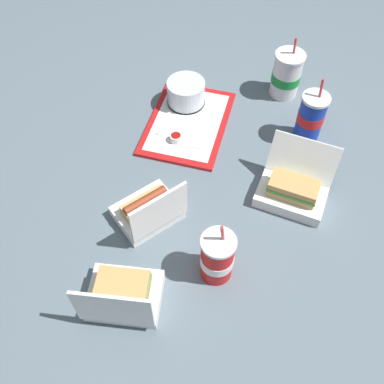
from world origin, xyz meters
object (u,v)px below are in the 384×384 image
at_px(soda_cup_corner, 286,75).
at_px(soda_cup_front, 217,257).
at_px(clamshell_sandwich_left, 293,190).
at_px(food_tray, 188,123).
at_px(soda_cup_right, 310,118).
at_px(ketchup_cup, 176,138).
at_px(plastic_fork, 163,123).
at_px(cake_container, 186,93).
at_px(clamshell_hotdog_front, 148,210).
at_px(clamshell_sandwich_back, 123,295).

distance_m(soda_cup_corner, soda_cup_front, 0.77).
relative_size(clamshell_sandwich_left, soda_cup_corner, 1.05).
xyz_separation_m(food_tray, soda_cup_front, (-0.54, -0.16, 0.07)).
height_order(food_tray, soda_cup_right, soda_cup_right).
height_order(food_tray, clamshell_sandwich_left, clamshell_sandwich_left).
height_order(ketchup_cup, plastic_fork, ketchup_cup).
height_order(soda_cup_corner, soda_cup_right, soda_cup_right).
height_order(cake_container, soda_cup_corner, soda_cup_corner).
distance_m(ketchup_cup, clamshell_hotdog_front, 0.30).
bearing_deg(clamshell_sandwich_left, food_tray, 53.72).
relative_size(clamshell_hotdog_front, soda_cup_corner, 1.01).
xyz_separation_m(clamshell_sandwich_left, soda_cup_corner, (0.48, 0.04, 0.04)).
xyz_separation_m(ketchup_cup, clamshell_sandwich_back, (-0.56, 0.03, 0.02)).
bearing_deg(plastic_fork, clamshell_sandwich_left, -106.59).
height_order(plastic_fork, clamshell_hotdog_front, clamshell_hotdog_front).
distance_m(cake_container, clamshell_sandwich_back, 0.75).
relative_size(cake_container, ketchup_cup, 3.38).
bearing_deg(clamshell_sandwich_left, clamshell_hotdog_front, 108.43).
relative_size(cake_container, clamshell_hotdog_front, 0.59).
bearing_deg(food_tray, ketchup_cup, 165.54).
bearing_deg(clamshell_sandwich_back, clamshell_sandwich_left, -46.31).
height_order(cake_container, soda_cup_front, soda_cup_front).
bearing_deg(plastic_fork, clamshell_hotdog_front, -163.07).
xyz_separation_m(clamshell_sandwich_back, soda_cup_front, (0.12, -0.22, 0.04)).
distance_m(food_tray, clamshell_sandwich_left, 0.44).
distance_m(plastic_fork, soda_cup_front, 0.57).
height_order(clamshell_sandwich_back, soda_cup_front, soda_cup_front).
xyz_separation_m(clamshell_hotdog_front, clamshell_sandwich_left, (0.13, -0.40, 0.00)).
bearing_deg(cake_container, ketchup_cup, 179.20).
relative_size(food_tray, soda_cup_corner, 1.75).
relative_size(ketchup_cup, clamshell_hotdog_front, 0.18).
bearing_deg(clamshell_sandwich_back, clamshell_hotdog_front, -1.65).
xyz_separation_m(food_tray, clamshell_sandwich_left, (-0.26, -0.36, 0.04)).
relative_size(soda_cup_front, soda_cup_right, 0.95).
bearing_deg(soda_cup_corner, clamshell_sandwich_back, 156.71).
bearing_deg(cake_container, clamshell_hotdog_front, 176.84).
distance_m(cake_container, plastic_fork, 0.14).
bearing_deg(soda_cup_corner, clamshell_hotdog_front, 149.00).
height_order(clamshell_sandwich_left, soda_cup_corner, soda_cup_corner).
relative_size(ketchup_cup, clamshell_sandwich_back, 0.21).
bearing_deg(soda_cup_front, clamshell_hotdog_front, 56.79).
xyz_separation_m(clamshell_sandwich_back, soda_cup_right, (0.66, -0.46, 0.05)).
distance_m(clamshell_hotdog_front, soda_cup_front, 0.26).
relative_size(plastic_fork, soda_cup_right, 0.46).
bearing_deg(food_tray, clamshell_hotdog_front, 173.03).
relative_size(clamshell_sandwich_left, soda_cup_front, 1.06).
xyz_separation_m(cake_container, soda_cup_front, (-0.63, -0.19, 0.03)).
distance_m(clamshell_sandwich_left, soda_cup_right, 0.27).
height_order(clamshell_sandwich_left, soda_cup_right, soda_cup_right).
bearing_deg(soda_cup_corner, food_tray, 123.90).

